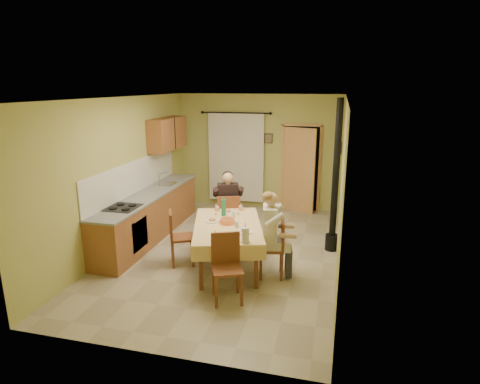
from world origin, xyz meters
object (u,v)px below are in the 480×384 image
(man_far, at_px, (228,199))
(stove_flue, at_px, (334,197))
(chair_far, at_px, (228,228))
(chair_left, at_px, (181,248))
(chair_right, at_px, (272,259))
(man_right, at_px, (272,225))
(chair_near, at_px, (227,281))
(dining_table, at_px, (228,246))

(man_far, relative_size, stove_flue, 0.50)
(chair_far, xyz_separation_m, man_far, (-0.00, 0.01, 0.59))
(chair_far, relative_size, chair_left, 1.04)
(chair_right, height_order, chair_left, chair_left)
(man_right, bearing_deg, man_far, 30.36)
(chair_right, bearing_deg, chair_far, 30.94)
(chair_left, bearing_deg, chair_near, 22.40)
(chair_far, relative_size, chair_right, 1.05)
(chair_far, distance_m, chair_right, 1.61)
(chair_left, height_order, man_right, man_right)
(chair_near, height_order, chair_right, chair_near)
(chair_right, xyz_separation_m, man_far, (-1.08, 1.22, 0.59))
(man_far, bearing_deg, stove_flue, -16.69)
(chair_far, bearing_deg, dining_table, -94.52)
(stove_flue, bearing_deg, dining_table, -145.67)
(chair_left, bearing_deg, man_far, 129.67)
(dining_table, height_order, man_right, man_right)
(man_far, bearing_deg, dining_table, -94.46)
(chair_far, xyz_separation_m, stove_flue, (1.98, 0.12, 0.73))
(chair_near, bearing_deg, man_far, -98.01)
(man_far, relative_size, man_right, 1.00)
(chair_near, bearing_deg, dining_table, -97.97)
(man_right, bearing_deg, chair_far, 30.55)
(dining_table, height_order, chair_far, chair_far)
(chair_left, relative_size, stove_flue, 0.34)
(chair_far, distance_m, man_far, 0.59)
(dining_table, bearing_deg, chair_far, 88.46)
(dining_table, bearing_deg, chair_right, -28.47)
(dining_table, distance_m, chair_left, 0.82)
(dining_table, distance_m, chair_right, 0.81)
(chair_right, xyz_separation_m, stove_flue, (0.91, 1.33, 0.74))
(chair_left, bearing_deg, chair_far, 129.21)
(dining_table, relative_size, chair_left, 2.18)
(chair_near, distance_m, man_far, 2.28)
(dining_table, bearing_deg, man_right, -28.82)
(dining_table, bearing_deg, stove_flue, 17.66)
(dining_table, xyz_separation_m, man_right, (0.78, -0.17, 0.50))
(chair_far, height_order, chair_right, chair_far)
(dining_table, height_order, chair_near, chair_near)
(man_right, relative_size, stove_flue, 0.50)
(stove_flue, bearing_deg, man_right, -124.83)
(chair_right, bearing_deg, man_right, 90.00)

